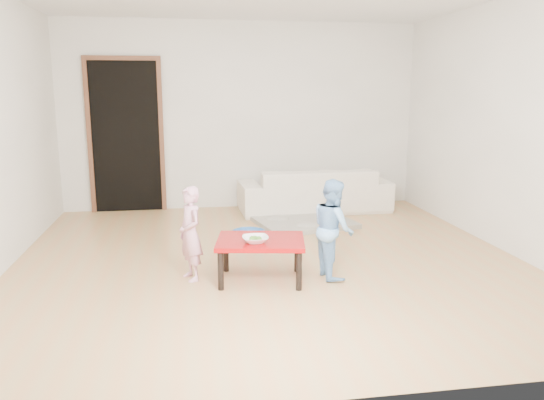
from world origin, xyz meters
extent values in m
cube|color=tan|center=(0.00, 0.00, 0.00)|extent=(5.00, 5.00, 0.01)
cube|color=white|center=(0.00, 2.50, 1.30)|extent=(5.00, 0.02, 2.60)
cube|color=white|center=(2.50, 0.00, 1.30)|extent=(0.02, 5.00, 2.60)
imported|color=white|center=(0.96, 2.05, 0.30)|extent=(2.10, 0.88, 0.60)
cube|color=orange|center=(0.72, 1.91, 0.46)|extent=(0.53, 0.49, 0.12)
imported|color=white|center=(-0.22, -0.68, 0.41)|extent=(0.22, 0.22, 0.06)
imported|color=#DD6593|center=(-0.77, -0.45, 0.42)|extent=(0.31, 0.36, 0.85)
imported|color=#63A1E7|center=(0.50, -0.57, 0.45)|extent=(0.38, 0.46, 0.90)
imported|color=#316FB9|center=(-0.13, 0.68, 0.06)|extent=(0.38, 0.38, 0.12)
camera|label=1|loc=(-0.77, -5.03, 1.68)|focal=35.00mm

